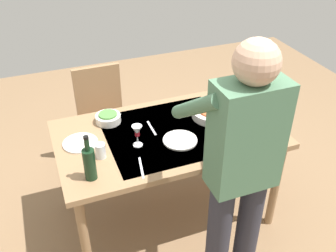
# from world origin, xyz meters

# --- Properties ---
(ground_plane) EXTENTS (6.00, 6.00, 0.00)m
(ground_plane) POSITION_xyz_m (0.00, 0.00, 0.00)
(ground_plane) COLOR #846647
(dining_table) EXTENTS (1.52, 0.88, 0.78)m
(dining_table) POSITION_xyz_m (0.00, 0.00, 0.70)
(dining_table) COLOR #93704C
(dining_table) RESTS_ON ground_plane
(chair_near) EXTENTS (0.40, 0.40, 0.91)m
(chair_near) POSITION_xyz_m (0.30, -0.82, 0.53)
(chair_near) COLOR brown
(chair_near) RESTS_ON ground_plane
(person_server) EXTENTS (0.42, 0.61, 1.69)m
(person_server) POSITION_xyz_m (-0.14, 0.70, 0.96)
(person_server) COLOR #2D2D38
(person_server) RESTS_ON ground_plane
(wine_bottle) EXTENTS (0.07, 0.07, 0.30)m
(wine_bottle) POSITION_xyz_m (0.59, 0.28, 0.89)
(wine_bottle) COLOR black
(wine_bottle) RESTS_ON dining_table
(wine_glass_left) EXTENTS (0.07, 0.07, 0.15)m
(wine_glass_left) POSITION_xyz_m (0.24, 0.07, 0.88)
(wine_glass_left) COLOR white
(wine_glass_left) RESTS_ON dining_table
(wine_glass_right) EXTENTS (0.07, 0.07, 0.15)m
(wine_glass_right) POSITION_xyz_m (-0.56, 0.31, 0.88)
(wine_glass_right) COLOR white
(wine_glass_right) RESTS_ON dining_table
(water_cup_near_left) EXTENTS (0.07, 0.07, 0.10)m
(water_cup_near_left) POSITION_xyz_m (0.49, 0.11, 0.83)
(water_cup_near_left) COLOR silver
(water_cup_near_left) RESTS_ON dining_table
(water_cup_near_right) EXTENTS (0.07, 0.07, 0.11)m
(water_cup_near_right) POSITION_xyz_m (-0.68, 0.28, 0.83)
(water_cup_near_right) COLOR silver
(water_cup_near_right) RESTS_ON dining_table
(water_cup_far_left) EXTENTS (0.06, 0.06, 0.11)m
(water_cup_far_left) POSITION_xyz_m (-0.62, -0.21, 0.83)
(water_cup_far_left) COLOR silver
(water_cup_far_left) RESTS_ON dining_table
(serving_bowl_pasta) EXTENTS (0.30, 0.30, 0.07)m
(serving_bowl_pasta) POSITION_xyz_m (-0.37, -0.07, 0.81)
(serving_bowl_pasta) COLOR silver
(serving_bowl_pasta) RESTS_ON dining_table
(side_bowl_salad) EXTENTS (0.18, 0.18, 0.07)m
(side_bowl_salad) POSITION_xyz_m (0.35, -0.27, 0.81)
(side_bowl_salad) COLOR silver
(side_bowl_salad) RESTS_ON dining_table
(dinner_plate_near) EXTENTS (0.23, 0.23, 0.01)m
(dinner_plate_near) POSITION_xyz_m (-0.04, 0.13, 0.78)
(dinner_plate_near) COLOR silver
(dinner_plate_near) RESTS_ON dining_table
(dinner_plate_far) EXTENTS (0.23, 0.23, 0.01)m
(dinner_plate_far) POSITION_xyz_m (0.59, -0.08, 0.78)
(dinner_plate_far) COLOR silver
(dinner_plate_far) RESTS_ON dining_table
(table_knife) EXTENTS (0.05, 0.20, 0.00)m
(table_knife) POSITION_xyz_m (0.29, 0.30, 0.78)
(table_knife) COLOR silver
(table_knife) RESTS_ON dining_table
(table_fork) EXTENTS (0.02, 0.18, 0.00)m
(table_fork) POSITION_xyz_m (0.09, -0.08, 0.78)
(table_fork) COLOR silver
(table_fork) RESTS_ON dining_table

